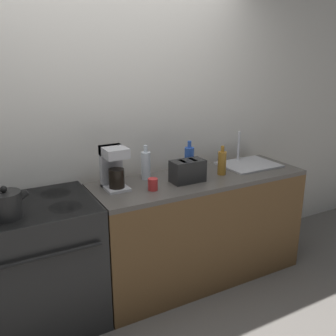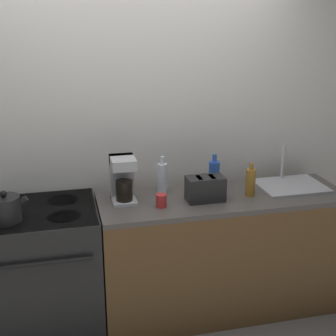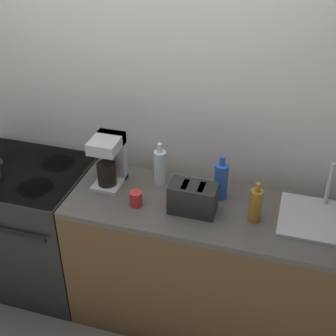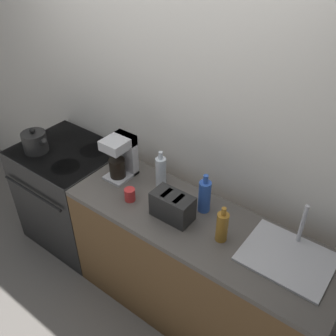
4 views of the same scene
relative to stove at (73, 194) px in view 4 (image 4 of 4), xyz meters
name	(u,v)px [view 4 (image 4 of 4)]	position (x,y,z in m)	size (l,w,h in m)	color
ground_plane	(105,293)	(0.66, -0.34, -0.47)	(12.00, 12.00, 0.00)	slate
wall_back	(160,113)	(0.66, 0.39, 0.83)	(8.00, 0.05, 2.60)	silver
stove	(73,194)	(0.00, 0.00, 0.00)	(0.79, 0.71, 0.92)	black
counter_block	(195,270)	(1.30, -0.04, -0.01)	(1.79, 0.59, 0.92)	brown
kettle	(35,142)	(-0.17, -0.13, 0.53)	(0.24, 0.19, 0.20)	black
toaster	(172,206)	(1.14, -0.09, 0.53)	(0.26, 0.14, 0.17)	black
coffee_maker	(122,155)	(0.59, 0.05, 0.62)	(0.16, 0.22, 0.32)	#B7B7BC
sink_tray	(288,256)	(1.85, 0.03, 0.46)	(0.49, 0.39, 0.28)	#B7B7BC
bottle_amber	(222,226)	(1.48, -0.07, 0.55)	(0.07, 0.07, 0.24)	#9E6B23
bottle_blue	(205,196)	(1.26, 0.08, 0.56)	(0.08, 0.08, 0.28)	#2D56B7
bottle_clear	(161,172)	(0.89, 0.12, 0.56)	(0.07, 0.07, 0.28)	silver
cup_red	(130,195)	(0.82, -0.13, 0.49)	(0.07, 0.07, 0.09)	red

